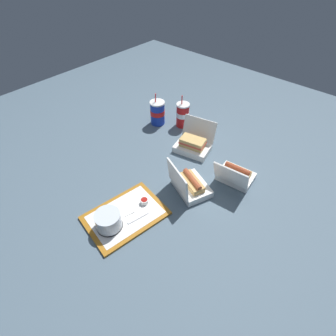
# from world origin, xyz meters

# --- Properties ---
(ground_plane) EXTENTS (3.20, 3.20, 0.00)m
(ground_plane) POSITION_xyz_m (0.00, 0.00, 0.00)
(ground_plane) COLOR #4C6070
(food_tray) EXTENTS (0.41, 0.32, 0.01)m
(food_tray) POSITION_xyz_m (0.32, 0.05, 0.01)
(food_tray) COLOR #A56619
(food_tray) RESTS_ON ground_plane
(cake_container) EXTENTS (0.12, 0.12, 0.09)m
(cake_container) POSITION_xyz_m (0.41, 0.04, 0.05)
(cake_container) COLOR black
(cake_container) RESTS_ON food_tray
(ketchup_cup) EXTENTS (0.04, 0.04, 0.02)m
(ketchup_cup) POSITION_xyz_m (0.20, 0.06, 0.03)
(ketchup_cup) COLOR white
(ketchup_cup) RESTS_ON food_tray
(napkin_stack) EXTENTS (0.13, 0.13, 0.00)m
(napkin_stack) POSITION_xyz_m (0.31, 0.01, 0.02)
(napkin_stack) COLOR white
(napkin_stack) RESTS_ON food_tray
(plastic_fork) EXTENTS (0.11, 0.04, 0.00)m
(plastic_fork) POSITION_xyz_m (0.29, 0.11, 0.02)
(plastic_fork) COLOR white
(plastic_fork) RESTS_ON food_tray
(clamshell_hotdog_front) EXTENTS (0.21, 0.21, 0.17)m
(clamshell_hotdog_front) POSITION_xyz_m (-0.24, 0.31, 0.04)
(clamshell_hotdog_front) COLOR white
(clamshell_hotdog_front) RESTS_ON ground_plane
(clamshell_sandwich_left) EXTENTS (0.22, 0.24, 0.17)m
(clamshell_sandwich_left) POSITION_xyz_m (-0.30, -0.02, 0.04)
(clamshell_sandwich_left) COLOR white
(clamshell_sandwich_left) RESTS_ON ground_plane
(clamshell_hotdog_center) EXTENTS (0.23, 0.25, 0.19)m
(clamshell_hotdog_center) POSITION_xyz_m (-0.02, 0.18, 0.04)
(clamshell_hotdog_center) COLOR white
(clamshell_hotdog_center) RESTS_ON ground_plane
(soda_cup_back) EXTENTS (0.09, 0.09, 0.23)m
(soda_cup_back) POSITION_xyz_m (-0.46, -0.23, 0.09)
(soda_cup_back) COLOR red
(soda_cup_back) RESTS_ON ground_plane
(soda_cup_front) EXTENTS (0.10, 0.10, 0.23)m
(soda_cup_front) POSITION_xyz_m (-0.37, -0.38, 0.08)
(soda_cup_front) COLOR #1938B7
(soda_cup_front) RESTS_ON ground_plane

